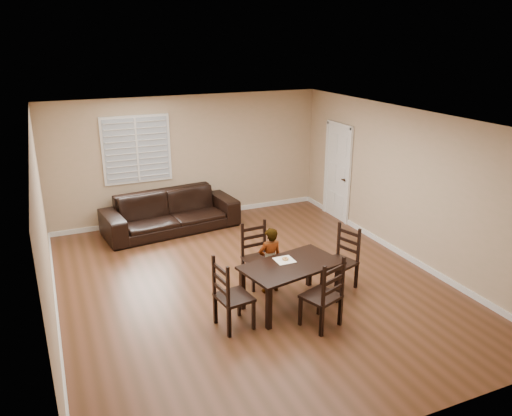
# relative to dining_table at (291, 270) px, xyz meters

# --- Properties ---
(ground) EXTENTS (7.00, 7.00, 0.00)m
(ground) POSITION_rel_dining_table_xyz_m (-0.28, 0.84, -0.59)
(ground) COLOR brown
(ground) RESTS_ON ground
(room) EXTENTS (6.04, 7.04, 2.72)m
(room) POSITION_rel_dining_table_xyz_m (-0.24, 1.02, 1.21)
(room) COLOR tan
(room) RESTS_ON ground
(dining_table) EXTENTS (1.59, 1.09, 0.68)m
(dining_table) POSITION_rel_dining_table_xyz_m (0.00, 0.00, 0.00)
(dining_table) COLOR black
(dining_table) RESTS_ON ground
(chair_near) EXTENTS (0.50, 0.47, 1.04)m
(chair_near) POSITION_rel_dining_table_xyz_m (-0.17, 0.93, -0.12)
(chair_near) COLOR black
(chair_near) RESTS_ON ground
(chair_far) EXTENTS (0.60, 0.58, 1.05)m
(chair_far) POSITION_rel_dining_table_xyz_m (0.18, -0.77, -0.12)
(chair_far) COLOR black
(chair_far) RESTS_ON ground
(chair_left) EXTENTS (0.50, 0.53, 1.05)m
(chair_left) POSITION_rel_dining_table_xyz_m (-1.11, -0.22, -0.11)
(chair_left) COLOR black
(chair_left) RESTS_ON ground
(chair_right) EXTENTS (0.55, 0.57, 1.02)m
(chair_right) POSITION_rel_dining_table_xyz_m (1.10, 0.24, -0.13)
(chair_right) COLOR black
(chair_right) RESTS_ON ground
(child) EXTENTS (0.40, 0.27, 1.08)m
(child) POSITION_rel_dining_table_xyz_m (-0.11, 0.52, -0.05)
(child) COLOR gray
(child) RESTS_ON ground
(napkin) EXTENTS (0.28, 0.28, 0.00)m
(napkin) POSITION_rel_dining_table_xyz_m (-0.03, 0.16, 0.09)
(napkin) COLOR white
(napkin) RESTS_ON dining_table
(donut) EXTENTS (0.10, 0.10, 0.04)m
(donut) POSITION_rel_dining_table_xyz_m (-0.01, 0.16, 0.11)
(donut) COLOR #D0934A
(donut) RESTS_ON napkin
(sofa) EXTENTS (2.85, 1.40, 0.80)m
(sofa) POSITION_rel_dining_table_xyz_m (-0.88, 3.73, -0.19)
(sofa) COLOR black
(sofa) RESTS_ON ground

